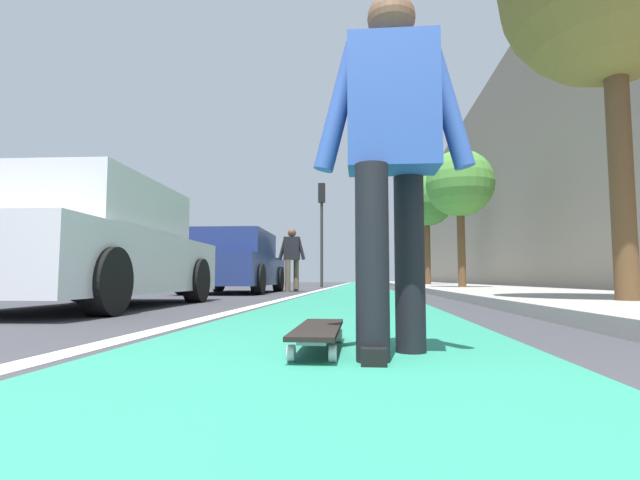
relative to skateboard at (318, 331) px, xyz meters
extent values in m
plane|color=#38383D|center=(8.57, -0.03, -0.09)|extent=(80.00, 80.00, 0.00)
cube|color=#288466|center=(22.57, -0.03, -0.09)|extent=(56.00, 2.03, 0.00)
cube|color=silver|center=(18.57, 1.13, -0.09)|extent=(52.00, 0.16, 0.01)
cube|color=#9E9B93|center=(16.57, -3.26, -0.03)|extent=(52.00, 3.20, 0.12)
cube|color=gray|center=(20.57, -5.88, 4.09)|extent=(40.00, 1.20, 8.37)
cylinder|color=white|center=(0.30, 0.09, -0.06)|extent=(0.07, 0.03, 0.07)
cylinder|color=white|center=(0.30, -0.08, -0.06)|extent=(0.07, 0.03, 0.07)
cylinder|color=white|center=(-0.30, 0.08, -0.06)|extent=(0.07, 0.03, 0.07)
cylinder|color=white|center=(-0.30, -0.09, -0.06)|extent=(0.07, 0.03, 0.07)
cube|color=silver|center=(0.30, 0.00, -0.01)|extent=(0.06, 0.12, 0.02)
cube|color=silver|center=(-0.30, 0.00, -0.01)|extent=(0.06, 0.12, 0.02)
cube|color=black|center=(0.00, 0.00, 0.01)|extent=(0.84, 0.21, 0.02)
cylinder|color=black|center=(-0.27, -0.25, 0.32)|extent=(0.14, 0.14, 0.82)
cylinder|color=black|center=(-0.01, -0.43, 0.32)|extent=(0.14, 0.14, 0.82)
cube|color=black|center=(-0.27, -0.25, -0.06)|extent=(0.26, 0.10, 0.07)
cube|color=#2D4C99|center=(-0.15, -0.35, 1.03)|extent=(0.24, 0.40, 0.60)
cylinder|color=#2D4C99|center=(-0.15, -0.11, 1.03)|extent=(0.09, 0.24, 0.60)
cylinder|color=#2D4C99|center=(-0.15, -0.59, 1.03)|extent=(0.09, 0.24, 0.60)
sphere|color=brown|center=(-0.15, -0.35, 1.44)|extent=(0.22, 0.22, 0.22)
cube|color=silver|center=(3.10, 3.02, 0.43)|extent=(4.18, 1.92, 0.70)
cube|color=silver|center=(2.95, 3.01, 1.08)|extent=(2.32, 1.71, 0.60)
cube|color=#4C606B|center=(4.08, 3.05, 1.08)|extent=(0.09, 1.57, 0.51)
cylinder|color=black|center=(4.35, 3.91, 0.22)|extent=(0.64, 0.24, 0.63)
cylinder|color=black|center=(4.41, 2.22, 0.22)|extent=(0.64, 0.24, 0.63)
cylinder|color=black|center=(1.85, 2.13, 0.22)|extent=(0.64, 0.24, 0.63)
cube|color=navy|center=(9.06, 2.93, 0.45)|extent=(4.34, 1.84, 0.70)
cube|color=navy|center=(8.91, 2.92, 1.10)|extent=(2.40, 1.66, 0.60)
cube|color=#4C606B|center=(10.10, 2.95, 1.10)|extent=(0.07, 1.54, 0.51)
cylinder|color=black|center=(10.38, 3.79, 0.24)|extent=(0.67, 0.23, 0.67)
cylinder|color=black|center=(10.42, 2.12, 0.24)|extent=(0.67, 0.23, 0.67)
cylinder|color=black|center=(7.71, 3.73, 0.24)|extent=(0.67, 0.23, 0.67)
cylinder|color=black|center=(7.75, 2.07, 0.24)|extent=(0.67, 0.23, 0.67)
cylinder|color=#2D2D2D|center=(16.93, 1.53, 1.66)|extent=(0.12, 0.12, 3.51)
cube|color=black|center=(16.93, 1.53, 3.81)|extent=(0.24, 0.28, 0.80)
sphere|color=red|center=(17.06, 1.53, 4.07)|extent=(0.16, 0.16, 0.16)
sphere|color=#392907|center=(17.06, 1.53, 3.81)|extent=(0.16, 0.16, 0.16)
sphere|color=black|center=(17.06, 1.53, 3.55)|extent=(0.16, 0.16, 0.16)
cylinder|color=brown|center=(2.80, -2.86, 1.29)|extent=(0.23, 0.23, 2.77)
cylinder|color=brown|center=(10.87, -2.86, 1.07)|extent=(0.21, 0.21, 2.33)
sphere|color=#4C8C38|center=(10.87, -2.86, 2.89)|extent=(1.86, 1.86, 1.86)
cylinder|color=brown|center=(17.80, -2.86, 1.37)|extent=(0.25, 0.25, 2.92)
sphere|color=#3D7F33|center=(17.80, -2.86, 3.64)|extent=(2.33, 2.33, 2.33)
cylinder|color=brown|center=(10.38, 1.63, 0.33)|extent=(0.15, 0.15, 0.85)
cylinder|color=brown|center=(10.11, 1.82, 0.33)|extent=(0.15, 0.15, 0.85)
cube|color=black|center=(10.38, 1.63, -0.06)|extent=(0.27, 0.10, 0.07)
cube|color=black|center=(10.26, 1.73, 1.07)|extent=(0.25, 0.41, 0.62)
cylinder|color=black|center=(10.26, 1.48, 1.07)|extent=(0.09, 0.24, 0.63)
cylinder|color=black|center=(10.26, 1.98, 1.07)|extent=(0.09, 0.24, 0.63)
sphere|color=brown|center=(10.26, 1.73, 1.49)|extent=(0.23, 0.23, 0.23)
camera|label=1|loc=(-2.23, -0.22, 0.24)|focal=26.33mm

